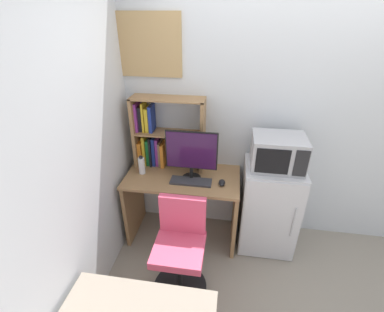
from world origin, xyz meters
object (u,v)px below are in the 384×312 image
object	(u,v)px
computer_mouse	(222,183)
monitor	(191,153)
keyboard	(191,181)
mini_fridge	(268,207)
wall_corkboard	(144,45)
microwave	(278,152)
hutch_bookshelf	(159,135)
water_bottle	(142,165)
desk_chair	(180,252)

from	to	relation	value
computer_mouse	monitor	bearing A→B (deg)	170.03
keyboard	mini_fridge	size ratio (longest dim) A/B	0.42
mini_fridge	wall_corkboard	xyz separation A→B (m)	(-1.26, 0.26, 1.47)
microwave	keyboard	bearing A→B (deg)	-170.92
hutch_bookshelf	keyboard	distance (m)	0.58
mini_fridge	keyboard	bearing A→B (deg)	-171.13
water_bottle	wall_corkboard	size ratio (longest dim) A/B	0.28
monitor	wall_corkboard	world-z (taller)	wall_corkboard
hutch_bookshelf	mini_fridge	size ratio (longest dim) A/B	0.78
microwave	desk_chair	size ratio (longest dim) A/B	0.52
computer_mouse	microwave	size ratio (longest dim) A/B	0.23
hutch_bookshelf	microwave	size ratio (longest dim) A/B	1.57
hutch_bookshelf	desk_chair	xyz separation A→B (m)	(0.37, -0.81, -0.71)
microwave	wall_corkboard	xyz separation A→B (m)	(-1.26, 0.26, 0.85)
keyboard	desk_chair	bearing A→B (deg)	-90.83
monitor	water_bottle	distance (m)	0.54
keyboard	desk_chair	distance (m)	0.64
computer_mouse	microwave	distance (m)	0.58
monitor	water_bottle	world-z (taller)	monitor
microwave	water_bottle	bearing A→B (deg)	-178.51
keyboard	water_bottle	bearing A→B (deg)	169.96
hutch_bookshelf	monitor	size ratio (longest dim) A/B	1.46
keyboard	desk_chair	world-z (taller)	desk_chair
mini_fridge	desk_chair	size ratio (longest dim) A/B	1.06
water_bottle	desk_chair	world-z (taller)	water_bottle
microwave	monitor	bearing A→B (deg)	-175.59
hutch_bookshelf	microwave	world-z (taller)	hutch_bookshelf
wall_corkboard	keyboard	bearing A→B (deg)	-38.07
computer_mouse	desk_chair	xyz separation A→B (m)	(-0.30, -0.53, -0.38)
computer_mouse	wall_corkboard	xyz separation A→B (m)	(-0.78, 0.37, 1.15)
monitor	desk_chair	size ratio (longest dim) A/B	0.56
keyboard	desk_chair	size ratio (longest dim) A/B	0.44
monitor	wall_corkboard	size ratio (longest dim) A/B	0.72
microwave	wall_corkboard	size ratio (longest dim) A/B	0.68
computer_mouse	microwave	bearing A→B (deg)	13.20
keyboard	mini_fridge	xyz separation A→B (m)	(0.77, 0.12, -0.31)
computer_mouse	wall_corkboard	bearing A→B (deg)	154.70
hutch_bookshelf	water_bottle	xyz separation A→B (m)	(-0.14, -0.20, -0.25)
monitor	microwave	size ratio (longest dim) A/B	1.07
keyboard	water_bottle	size ratio (longest dim) A/B	2.04
monitor	computer_mouse	bearing A→B (deg)	-9.97
water_bottle	mini_fridge	size ratio (longest dim) A/B	0.20
water_bottle	computer_mouse	bearing A→B (deg)	-5.61
microwave	desk_chair	xyz separation A→B (m)	(-0.78, -0.65, -0.69)
monitor	desk_chair	distance (m)	0.87
keyboard	microwave	distance (m)	0.84
hutch_bookshelf	computer_mouse	distance (m)	0.79
keyboard	computer_mouse	bearing A→B (deg)	2.19
water_bottle	desk_chair	bearing A→B (deg)	-50.75
desk_chair	wall_corkboard	bearing A→B (deg)	117.81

